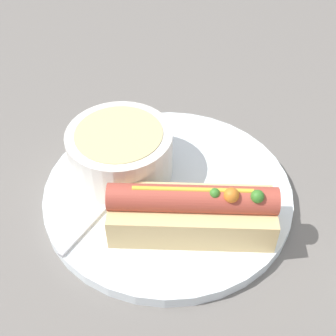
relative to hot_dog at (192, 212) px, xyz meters
name	(u,v)px	position (x,y,z in m)	size (l,w,h in m)	color
ground_plane	(168,197)	(-0.01, 0.06, -0.04)	(4.00, 4.00, 0.00)	slate
dinner_plate	(168,193)	(-0.01, 0.06, -0.03)	(0.28, 0.28, 0.01)	white
hot_dog	(192,212)	(0.00, 0.00, 0.00)	(0.18, 0.09, 0.07)	#E5C17F
soup_bowl	(120,151)	(-0.06, 0.10, 0.00)	(0.12, 0.12, 0.06)	silver
spoon	(136,172)	(-0.05, 0.09, -0.02)	(0.13, 0.15, 0.01)	#B7B7BC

